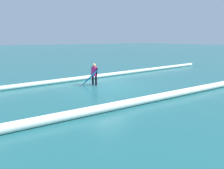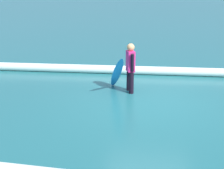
# 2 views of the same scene
# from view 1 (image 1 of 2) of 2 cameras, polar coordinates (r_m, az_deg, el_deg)

# --- Properties ---
(ground_plane) EXTENTS (195.42, 195.42, 0.00)m
(ground_plane) POSITION_cam_1_polar(r_m,az_deg,el_deg) (13.44, -1.25, -0.31)
(ground_plane) COLOR #216268
(surfer) EXTENTS (0.30, 0.55, 1.45)m
(surfer) POSITION_cam_1_polar(r_m,az_deg,el_deg) (13.55, -5.03, 3.22)
(surfer) COLOR black
(surfer) RESTS_ON ground_plane
(surfboard) EXTENTS (0.67, 1.45, 1.21)m
(surfboard) POSITION_cam_1_polar(r_m,az_deg,el_deg) (13.29, -6.15, 2.08)
(surfboard) COLOR #268CE5
(surfboard) RESTS_ON ground_plane
(wave_crest_foreground) EXTENTS (23.20, 0.90, 0.30)m
(wave_crest_foreground) POSITION_cam_1_polar(r_m,az_deg,el_deg) (16.77, -0.48, 2.85)
(wave_crest_foreground) COLOR white
(wave_crest_foreground) RESTS_ON ground_plane
(wave_crest_midground) EXTENTS (21.63, 1.53, 0.37)m
(wave_crest_midground) POSITION_cam_1_polar(r_m,az_deg,el_deg) (12.15, 20.99, -1.71)
(wave_crest_midground) COLOR white
(wave_crest_midground) RESTS_ON ground_plane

